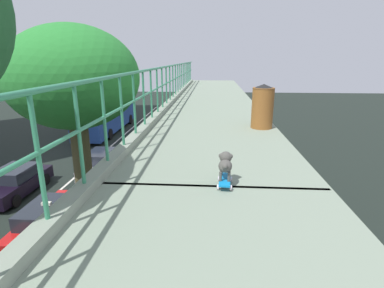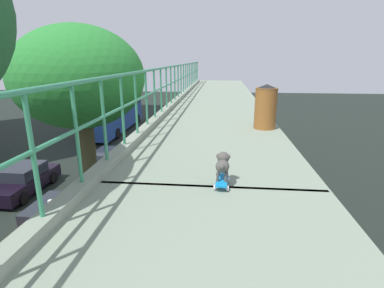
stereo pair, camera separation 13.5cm
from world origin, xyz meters
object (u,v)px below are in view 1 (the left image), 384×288
object	(u,v)px
car_red_taxi_fifth	(52,218)
small_dog	(225,163)
car_white_seventh	(105,163)
litter_bin	(263,106)
car_black_sixth	(15,182)
toy_skateboard	(225,181)
city_bus	(106,111)

from	to	relation	value
car_red_taxi_fifth	small_dog	distance (m)	10.75
car_white_seventh	small_dog	distance (m)	15.57
litter_bin	car_black_sixth	bearing A→B (deg)	148.36
toy_skateboard	small_dog	distance (m)	0.21
car_black_sixth	small_dog	distance (m)	15.22
city_bus	small_dog	distance (m)	26.31
car_black_sixth	car_white_seventh	xyz separation A→B (m)	(3.62, 3.10, 0.02)
car_black_sixth	city_bus	size ratio (longest dim) A/B	0.41
car_white_seventh	small_dog	world-z (taller)	small_dog
car_black_sixth	litter_bin	xyz separation A→B (m)	(11.21, -6.91, 5.16)
small_dog	litter_bin	bearing A→B (deg)	73.59
toy_skateboard	litter_bin	world-z (taller)	litter_bin
car_white_seventh	small_dog	bearing A→B (deg)	-63.21
car_black_sixth	city_bus	bearing A→B (deg)	89.95
litter_bin	city_bus	bearing A→B (deg)	118.33
toy_skateboard	small_dog	bearing A→B (deg)	87.63
car_black_sixth	small_dog	bearing A→B (deg)	-44.48
car_white_seventh	toy_skateboard	bearing A→B (deg)	-63.33
car_red_taxi_fifth	toy_skateboard	xyz separation A→B (m)	(6.58, -6.94, 4.79)
car_black_sixth	small_dog	size ratio (longest dim) A/B	11.35
car_black_sixth	toy_skateboard	bearing A→B (deg)	-44.66
toy_skateboard	litter_bin	distance (m)	3.40
car_red_taxi_fifth	litter_bin	distance (m)	9.87
car_red_taxi_fifth	toy_skateboard	world-z (taller)	toy_skateboard
toy_skateboard	litter_bin	size ratio (longest dim) A/B	0.42
litter_bin	car_white_seventh	bearing A→B (deg)	127.20
car_red_taxi_fifth	city_bus	bearing A→B (deg)	102.17
toy_skateboard	litter_bin	bearing A→B (deg)	73.84
car_red_taxi_fifth	toy_skateboard	distance (m)	10.70
car_black_sixth	small_dog	world-z (taller)	small_dog
car_red_taxi_fifth	car_black_sixth	size ratio (longest dim) A/B	1.03
car_red_taxi_fifth	car_white_seventh	bearing A→B (deg)	90.68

